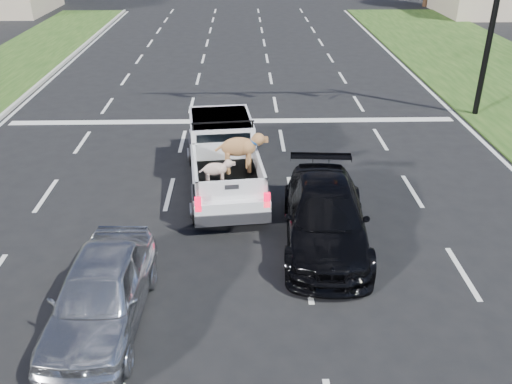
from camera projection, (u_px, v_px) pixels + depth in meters
ground at (228, 277)px, 11.96m from camera, size 160.00×160.00×0.00m
road_markings at (232, 157)px, 17.78m from camera, size 17.75×60.00×0.01m
pickup_truck at (224, 156)px, 15.54m from camera, size 2.43×5.43×1.97m
silver_sedan at (101, 293)px, 10.34m from camera, size 1.78×4.16×1.40m
black_coupe at (325, 217)px, 12.92m from camera, size 2.31×4.94×1.40m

